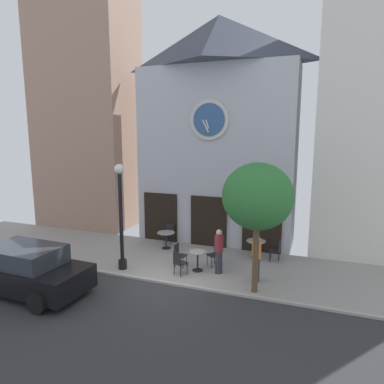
{
  "coord_description": "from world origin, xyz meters",
  "views": [
    {
      "loc": [
        4.74,
        -10.14,
        5.17
      ],
      "look_at": [
        0.17,
        2.22,
        2.87
      ],
      "focal_mm": 32.24,
      "sensor_mm": 36.0,
      "label": 1
    }
  ],
  "objects_px": {
    "cafe_chair_outer": "(179,253)",
    "pedestrian_orange": "(256,258)",
    "street_tree": "(257,197)",
    "cafe_chair_facing_wall": "(179,261)",
    "cafe_table_rightmost": "(256,245)",
    "pedestrian_maroon": "(219,251)",
    "cafe_chair_corner": "(277,249)",
    "cafe_chair_under_awning": "(215,253)",
    "street_lamp": "(121,217)",
    "cafe_table_center": "(166,236)",
    "parked_car_black": "(25,270)",
    "cafe_table_leftmost": "(198,258)",
    "cafe_chair_curbside": "(169,232)"
  },
  "relations": [
    {
      "from": "cafe_chair_facing_wall",
      "to": "parked_car_black",
      "type": "xyz_separation_m",
      "value": [
        -4.18,
        -2.95,
        0.23
      ]
    },
    {
      "from": "cafe_table_rightmost",
      "to": "cafe_chair_corner",
      "type": "bearing_deg",
      "value": -7.63
    },
    {
      "from": "pedestrian_orange",
      "to": "street_lamp",
      "type": "bearing_deg",
      "value": -172.74
    },
    {
      "from": "cafe_chair_under_awning",
      "to": "cafe_table_center",
      "type": "bearing_deg",
      "value": 155.76
    },
    {
      "from": "street_lamp",
      "to": "cafe_chair_curbside",
      "type": "bearing_deg",
      "value": 83.28
    },
    {
      "from": "cafe_table_rightmost",
      "to": "pedestrian_orange",
      "type": "distance_m",
      "value": 2.35
    },
    {
      "from": "street_lamp",
      "to": "cafe_chair_corner",
      "type": "distance_m",
      "value": 6.31
    },
    {
      "from": "cafe_chair_corner",
      "to": "parked_car_black",
      "type": "xyz_separation_m",
      "value": [
        -7.37,
        -5.58,
        0.23
      ]
    },
    {
      "from": "street_lamp",
      "to": "cafe_chair_facing_wall",
      "type": "bearing_deg",
      "value": 4.57
    },
    {
      "from": "cafe_chair_facing_wall",
      "to": "cafe_chair_outer",
      "type": "bearing_deg",
      "value": 112.88
    },
    {
      "from": "cafe_table_leftmost",
      "to": "cafe_table_rightmost",
      "type": "bearing_deg",
      "value": 49.38
    },
    {
      "from": "cafe_chair_outer",
      "to": "cafe_table_rightmost",
      "type": "bearing_deg",
      "value": 36.81
    },
    {
      "from": "cafe_table_leftmost",
      "to": "cafe_chair_curbside",
      "type": "distance_m",
      "value": 3.57
    },
    {
      "from": "cafe_chair_outer",
      "to": "pedestrian_maroon",
      "type": "height_order",
      "value": "pedestrian_maroon"
    },
    {
      "from": "street_tree",
      "to": "pedestrian_maroon",
      "type": "bearing_deg",
      "value": 145.54
    },
    {
      "from": "street_tree",
      "to": "cafe_chair_facing_wall",
      "type": "height_order",
      "value": "street_tree"
    },
    {
      "from": "street_tree",
      "to": "parked_car_black",
      "type": "relative_size",
      "value": 0.97
    },
    {
      "from": "cafe_chair_under_awning",
      "to": "pedestrian_orange",
      "type": "xyz_separation_m",
      "value": [
        1.74,
        -0.88,
        0.33
      ]
    },
    {
      "from": "cafe_chair_corner",
      "to": "parked_car_black",
      "type": "distance_m",
      "value": 9.24
    },
    {
      "from": "cafe_chair_corner",
      "to": "cafe_chair_under_awning",
      "type": "distance_m",
      "value": 2.56
    },
    {
      "from": "cafe_table_rightmost",
      "to": "parked_car_black",
      "type": "bearing_deg",
      "value": -138.79
    },
    {
      "from": "cafe_table_rightmost",
      "to": "pedestrian_maroon",
      "type": "xyz_separation_m",
      "value": [
        -1.01,
        -2.06,
        0.31
      ]
    },
    {
      "from": "street_tree",
      "to": "street_lamp",
      "type": "bearing_deg",
      "value": 178.05
    },
    {
      "from": "street_tree",
      "to": "cafe_chair_corner",
      "type": "distance_m",
      "value": 3.99
    },
    {
      "from": "street_tree",
      "to": "cafe_table_rightmost",
      "type": "relative_size",
      "value": 5.38
    },
    {
      "from": "parked_car_black",
      "to": "cafe_chair_corner",
      "type": "bearing_deg",
      "value": 37.13
    },
    {
      "from": "cafe_chair_outer",
      "to": "pedestrian_orange",
      "type": "xyz_separation_m",
      "value": [
        3.04,
        -0.32,
        0.33
      ]
    },
    {
      "from": "cafe_table_center",
      "to": "cafe_chair_outer",
      "type": "relative_size",
      "value": 0.87
    },
    {
      "from": "pedestrian_maroon",
      "to": "street_tree",
      "type": "bearing_deg",
      "value": -34.46
    },
    {
      "from": "cafe_chair_corner",
      "to": "cafe_table_rightmost",
      "type": "bearing_deg",
      "value": 172.37
    },
    {
      "from": "street_lamp",
      "to": "pedestrian_orange",
      "type": "relative_size",
      "value": 2.41
    },
    {
      "from": "cafe_chair_corner",
      "to": "cafe_chair_under_awning",
      "type": "height_order",
      "value": "same"
    },
    {
      "from": "street_lamp",
      "to": "parked_car_black",
      "type": "bearing_deg",
      "value": -124.81
    },
    {
      "from": "cafe_table_center",
      "to": "cafe_chair_curbside",
      "type": "bearing_deg",
      "value": 103.41
    },
    {
      "from": "cafe_chair_outer",
      "to": "cafe_chair_facing_wall",
      "type": "relative_size",
      "value": 1.0
    },
    {
      "from": "cafe_chair_under_awning",
      "to": "pedestrian_maroon",
      "type": "bearing_deg",
      "value": -62.68
    },
    {
      "from": "cafe_table_center",
      "to": "cafe_chair_under_awning",
      "type": "distance_m",
      "value": 2.89
    },
    {
      "from": "street_lamp",
      "to": "cafe_table_center",
      "type": "bearing_deg",
      "value": 77.44
    },
    {
      "from": "cafe_table_center",
      "to": "cafe_chair_under_awning",
      "type": "relative_size",
      "value": 0.87
    },
    {
      "from": "cafe_table_rightmost",
      "to": "pedestrian_orange",
      "type": "height_order",
      "value": "pedestrian_orange"
    },
    {
      "from": "street_tree",
      "to": "pedestrian_orange",
      "type": "bearing_deg",
      "value": 97.48
    },
    {
      "from": "cafe_chair_corner",
      "to": "parked_car_black",
      "type": "bearing_deg",
      "value": -142.87
    },
    {
      "from": "parked_car_black",
      "to": "street_tree",
      "type": "bearing_deg",
      "value": 20.31
    },
    {
      "from": "street_tree",
      "to": "cafe_chair_curbside",
      "type": "bearing_deg",
      "value": 141.9
    },
    {
      "from": "cafe_table_leftmost",
      "to": "parked_car_black",
      "type": "relative_size",
      "value": 0.17
    },
    {
      "from": "cafe_table_leftmost",
      "to": "cafe_chair_outer",
      "type": "xyz_separation_m",
      "value": [
        -0.82,
        0.14,
        0.01
      ]
    },
    {
      "from": "street_tree",
      "to": "pedestrian_orange",
      "type": "distance_m",
      "value": 2.44
    },
    {
      "from": "cafe_chair_curbside",
      "to": "cafe_chair_under_awning",
      "type": "bearing_deg",
      "value": -35.05
    },
    {
      "from": "cafe_chair_under_awning",
      "to": "cafe_chair_facing_wall",
      "type": "bearing_deg",
      "value": -126.23
    },
    {
      "from": "street_lamp",
      "to": "street_tree",
      "type": "relative_size",
      "value": 0.95
    }
  ]
}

